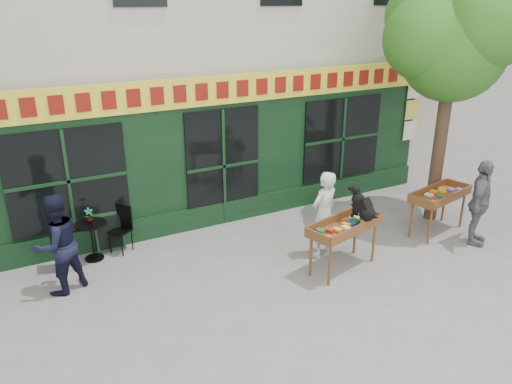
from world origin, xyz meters
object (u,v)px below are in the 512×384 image
at_px(woman, 324,214).
at_px(book_cart_right, 440,197).
at_px(man_left, 57,245).
at_px(man_right, 480,203).
at_px(bistro_table, 92,234).
at_px(book_cart_center, 345,229).
at_px(dog, 363,202).

xyz_separation_m(woman, book_cart_right, (2.75, -0.35, -0.04)).
xyz_separation_m(book_cart_right, man_left, (-7.49, 1.37, 0.07)).
bearing_deg(book_cart_right, woman, 160.51).
distance_m(man_right, man_left, 8.07).
relative_size(bistro_table, man_left, 0.43).
bearing_deg(book_cart_center, dog, -22.15).
xyz_separation_m(book_cart_center, dog, (0.35, -0.05, 0.47)).
bearing_deg(book_cart_right, man_right, -80.53).
height_order(book_cart_right, man_right, man_right).
bearing_deg(man_left, book_cart_right, 143.86).
bearing_deg(bistro_table, man_right, -23.05).
relative_size(woman, man_right, 0.96).
height_order(book_cart_center, book_cart_right, same).
bearing_deg(man_left, dog, 135.51).
height_order(book_cart_center, man_left, man_left).
bearing_deg(man_right, woman, 127.93).
xyz_separation_m(book_cart_right, bistro_table, (-6.79, 2.27, -0.28)).
bearing_deg(book_cart_center, bistro_table, 133.49).
relative_size(book_cart_center, man_right, 0.90).
bearing_deg(man_left, bistro_table, -153.67).
bearing_deg(dog, bistro_table, 135.13).
xyz_separation_m(dog, book_cart_right, (2.40, 0.35, -0.47)).
bearing_deg(book_cart_right, man_left, 157.33).
distance_m(book_cart_center, man_right, 3.09).
bearing_deg(bistro_table, book_cart_center, -32.49).
bearing_deg(man_right, bistro_table, 124.62).
bearing_deg(man_left, woman, 142.03).
relative_size(woman, man_left, 0.97).
height_order(woman, man_right, man_right).
distance_m(dog, bistro_table, 5.17).
height_order(book_cart_center, woman, woman).
distance_m(man_right, bistro_table, 7.71).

